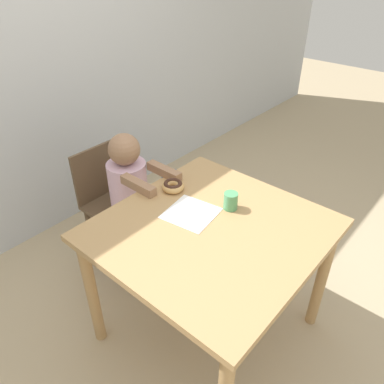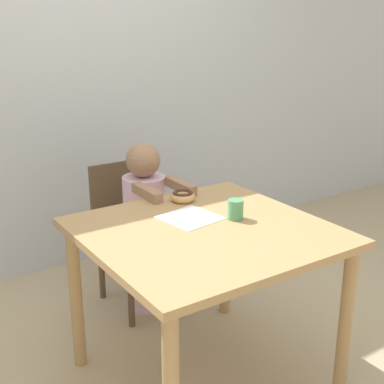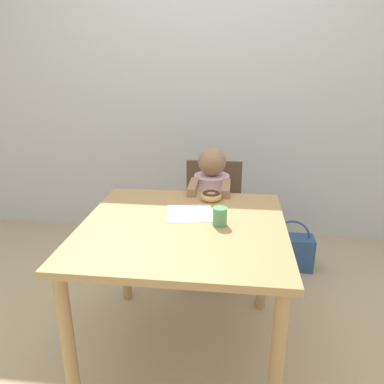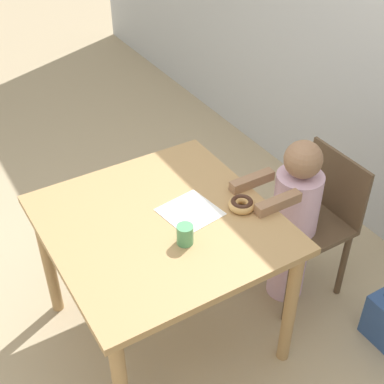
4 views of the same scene
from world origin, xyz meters
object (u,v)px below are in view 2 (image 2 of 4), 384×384
object	(u,v)px
child_figure	(146,227)
handbag	(207,248)
cup	(236,209)
donut	(183,196)
chair	(136,229)

from	to	relation	value
child_figure	handbag	bearing A→B (deg)	21.97
cup	child_figure	bearing A→B (deg)	96.99
cup	donut	bearing A→B (deg)	100.86
handbag	cup	xyz separation A→B (m)	(-0.51, -0.93, 0.66)
chair	child_figure	size ratio (longest dim) A/B	0.84
child_figure	donut	size ratio (longest dim) A/B	8.11
child_figure	cup	bearing A→B (deg)	-83.01
chair	donut	xyz separation A→B (m)	(0.02, -0.48, 0.33)
chair	cup	xyz separation A→B (m)	(0.08, -0.81, 0.35)
child_figure	donut	xyz separation A→B (m)	(0.02, -0.35, 0.28)
chair	handbag	world-z (taller)	chair
donut	cup	bearing A→B (deg)	-79.14
chair	handbag	distance (m)	0.68
handbag	cup	world-z (taller)	cup
donut	handbag	bearing A→B (deg)	46.05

